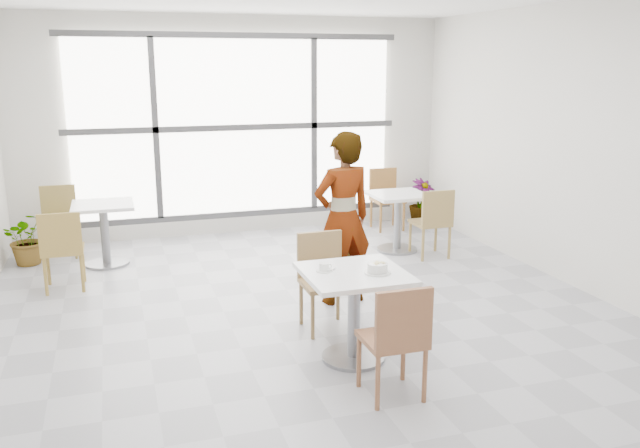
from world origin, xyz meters
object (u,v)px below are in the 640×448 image
object	(u,v)px
chair_far	(323,274)
plant_right	(422,202)
main_table	(354,298)
oatmeal_bowl	(377,268)
bg_table_right	(398,214)
bg_chair_right_near	(433,219)
bg_chair_left_near	(62,246)
bg_chair_right_far	(385,194)
coffee_cup	(325,268)
bg_table_left	(104,225)
chair_near	(397,335)
person	(343,219)
plant_left	(29,238)
bg_chair_left_far	(59,216)

from	to	relation	value
chair_far	plant_right	xyz separation A→B (m)	(2.63, 3.29, -0.16)
main_table	oatmeal_bowl	world-z (taller)	oatmeal_bowl
oatmeal_bowl	bg_table_right	size ratio (longest dim) A/B	0.28
chair_far	bg_chair_right_near	bearing A→B (deg)	39.92
chair_far	bg_chair_left_near	xyz separation A→B (m)	(-2.31, 1.74, 0.00)
bg_chair_right_far	plant_right	world-z (taller)	bg_chair_right_far
main_table	bg_table_right	bearing A→B (deg)	59.46
chair_far	bg_table_right	bearing A→B (deg)	51.03
coffee_cup	bg_table_left	distance (m)	3.68
coffee_cup	main_table	bearing A→B (deg)	-19.07
bg_table_left	bg_table_right	bearing A→B (deg)	-7.97
bg_chair_left_near	bg_chair_right_near	bearing A→B (deg)	178.71
main_table	bg_table_right	size ratio (longest dim) A/B	1.07
chair_near	coffee_cup	size ratio (longest dim) A/B	5.47
chair_far	bg_chair_left_near	world-z (taller)	same
person	plant_left	size ratio (longest dim) A/B	2.67
chair_near	bg_table_left	xyz separation A→B (m)	(-1.96, 4.06, -0.01)
main_table	bg_chair_right_far	bearing A→B (deg)	63.41
oatmeal_bowl	bg_chair_left_near	bearing A→B (deg)	134.03
main_table	bg_chair_left_near	bearing A→B (deg)	133.23
bg_table_right	bg_chair_left_near	world-z (taller)	bg_chair_left_near
chair_near	bg_chair_left_far	size ratio (longest dim) A/B	1.00
chair_far	bg_chair_left_far	distance (m)	4.04
oatmeal_bowl	plant_left	xyz separation A→B (m)	(-2.95, 3.74, -0.47)
bg_table_right	bg_chair_right_near	distance (m)	0.52
plant_left	bg_chair_left_far	bearing A→B (deg)	43.65
person	oatmeal_bowl	bearing A→B (deg)	70.57
main_table	chair_far	distance (m)	0.74
person	bg_chair_left_near	size ratio (longest dim) A/B	1.98
chair_near	bg_chair_right_far	xyz separation A→B (m)	(1.95, 4.71, 0.00)
bg_table_right	main_table	bearing A→B (deg)	-120.54
main_table	coffee_cup	size ratio (longest dim) A/B	5.03
oatmeal_bowl	bg_chair_left_far	xyz separation A→B (m)	(-2.61, 4.06, -0.29)
bg_chair_left_far	plant_left	size ratio (longest dim) A/B	1.34
bg_table_left	plant_right	world-z (taller)	bg_table_left
person	coffee_cup	bearing A→B (deg)	53.17
oatmeal_bowl	coffee_cup	xyz separation A→B (m)	(-0.38, 0.17, -0.01)
chair_near	bg_chair_right_far	world-z (taller)	same
chair_near	plant_left	world-z (taller)	chair_near
person	bg_chair_right_near	distance (m)	1.96
bg_chair_left_near	bg_chair_left_far	xyz separation A→B (m)	(-0.12, 1.49, 0.00)
main_table	bg_chair_left_far	world-z (taller)	bg_chair_left_far
chair_far	person	size ratio (longest dim) A/B	0.50
bg_table_left	bg_chair_left_far	size ratio (longest dim) A/B	0.86
bg_table_right	bg_chair_right_far	xyz separation A→B (m)	(0.33, 1.16, 0.01)
chair_far	person	distance (m)	0.76
main_table	bg_chair_right_far	size ratio (longest dim) A/B	0.92
main_table	bg_chair_right_near	distance (m)	3.08
bg_table_left	main_table	bearing A→B (deg)	-60.20
bg_table_left	bg_chair_left_far	distance (m)	0.83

